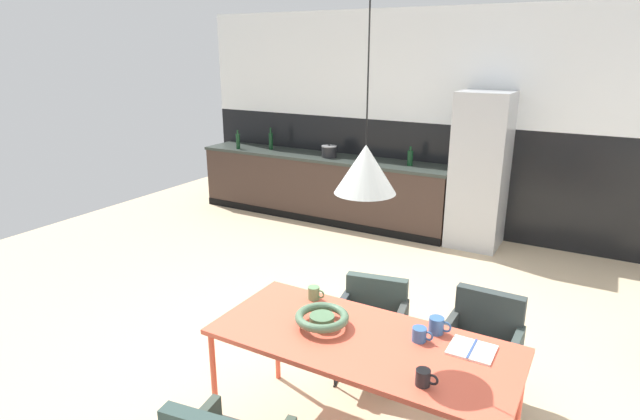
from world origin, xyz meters
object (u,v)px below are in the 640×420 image
at_px(mug_dark_espresso, 420,334).
at_px(pendant_lamp_over_table_near, 366,169).
at_px(mug_white_ceramic, 424,378).
at_px(cooking_pot, 329,151).
at_px(fruit_bowl, 322,318).
at_px(open_book, 472,350).
at_px(mug_wide_latte, 437,325).
at_px(bottle_oil_tall, 238,141).
at_px(bottle_wine_green, 271,141).
at_px(refrigerator_column, 480,171).
at_px(mug_glass_clear, 314,293).
at_px(bottle_spice_small, 410,158).
at_px(armchair_near_window, 372,314).
at_px(armchair_facing_counter, 483,336).
at_px(dining_table, 362,346).

relative_size(mug_dark_espresso, pendant_lamp_over_table_near, 0.11).
height_order(mug_white_ceramic, cooking_pot, cooking_pot).
relative_size(fruit_bowl, open_book, 1.34).
bearing_deg(mug_wide_latte, bottle_oil_tall, 140.55).
xyz_separation_m(mug_dark_espresso, bottle_wine_green, (-3.60, 3.71, 0.23)).
bearing_deg(mug_wide_latte, pendant_lamp_over_table_near, -139.91).
distance_m(refrigerator_column, cooking_pot, 2.03).
relative_size(mug_dark_espresso, mug_glass_clear, 1.03).
bearing_deg(mug_glass_clear, cooking_pot, 117.35).
distance_m(fruit_bowl, bottle_spice_small, 3.93).
height_order(armchair_near_window, bottle_oil_tall, bottle_oil_tall).
distance_m(armchair_near_window, mug_glass_clear, 0.61).
bearing_deg(mug_dark_espresso, bottle_oil_tall, 139.10).
height_order(armchair_facing_counter, bottle_oil_tall, bottle_oil_tall).
relative_size(bottle_wine_green, bottle_spice_small, 1.31).
distance_m(armchair_near_window, mug_wide_latte, 0.84).
relative_size(dining_table, bottle_wine_green, 5.37).
bearing_deg(pendant_lamp_over_table_near, mug_dark_espresso, 29.27).
xyz_separation_m(mug_white_ceramic, cooking_pot, (-2.73, 4.01, 0.18)).
distance_m(mug_glass_clear, bottle_oil_tall, 4.71).
bearing_deg(mug_dark_espresso, armchair_facing_counter, 73.00).
relative_size(refrigerator_column, armchair_near_window, 2.58).
bearing_deg(armchair_facing_counter, mug_glass_clear, 30.56).
bearing_deg(mug_glass_clear, mug_dark_espresso, -10.44).
bearing_deg(pendant_lamp_over_table_near, armchair_facing_counter, 59.89).
xyz_separation_m(mug_wide_latte, mug_white_ceramic, (0.09, -0.51, -0.01)).
bearing_deg(dining_table, pendant_lamp_over_table_near, -90.00).
height_order(mug_glass_clear, mug_white_ceramic, mug_glass_clear).
bearing_deg(cooking_pot, bottle_spice_small, 2.41).
bearing_deg(armchair_near_window, mug_dark_espresso, 121.68).
distance_m(dining_table, cooking_pot, 4.43).
bearing_deg(mug_white_ceramic, dining_table, 151.85).
distance_m(mug_dark_espresso, bottle_spice_small, 3.96).
height_order(armchair_facing_counter, fruit_bowl, fruit_bowl).
bearing_deg(bottle_spice_small, pendant_lamp_over_table_near, -73.49).
height_order(fruit_bowl, bottle_wine_green, bottle_wine_green).
distance_m(cooking_pot, bottle_oil_tall, 1.48).
height_order(dining_table, mug_glass_clear, mug_glass_clear).
bearing_deg(mug_glass_clear, armchair_near_window, 65.23).
relative_size(mug_dark_espresso, bottle_oil_tall, 0.44).
xyz_separation_m(open_book, mug_white_ceramic, (-0.13, -0.42, 0.04)).
bearing_deg(fruit_bowl, armchair_facing_counter, 47.62).
xyz_separation_m(armchair_facing_counter, armchair_near_window, (-0.77, -0.10, -0.00)).
bearing_deg(armchair_near_window, pendant_lamp_over_table_near, 98.43).
height_order(dining_table, cooking_pot, cooking_pot).
distance_m(dining_table, pendant_lamp_over_table_near, 1.04).
bearing_deg(bottle_wine_green, refrigerator_column, -0.48).
bearing_deg(mug_glass_clear, armchair_facing_counter, 29.86).
relative_size(fruit_bowl, bottle_oil_tall, 1.16).
bearing_deg(mug_glass_clear, pendant_lamp_over_table_near, -32.15).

